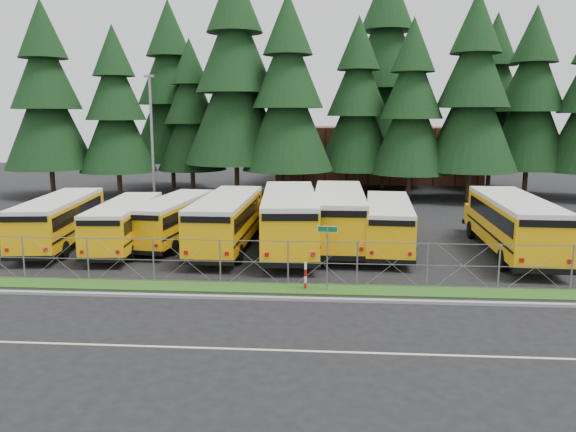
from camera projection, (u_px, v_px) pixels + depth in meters
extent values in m
plane|color=black|center=(312.00, 279.00, 25.55)|extent=(120.00, 120.00, 0.00)
cube|color=gray|center=(309.00, 299.00, 22.50)|extent=(50.00, 0.25, 0.12)
cube|color=#1B4413|center=(310.00, 289.00, 23.88)|extent=(50.00, 1.40, 0.06)
cube|color=beige|center=(303.00, 351.00, 17.70)|extent=(50.00, 0.12, 0.01)
cube|color=brown|center=(375.00, 154.00, 63.85)|extent=(22.00, 10.00, 6.00)
cylinder|color=gray|center=(327.00, 259.00, 23.45)|extent=(0.06, 0.06, 2.80)
cube|color=#0D5D27|center=(328.00, 229.00, 23.23)|extent=(0.80, 0.09, 0.22)
cube|color=white|center=(328.00, 229.00, 23.23)|extent=(0.84, 0.09, 0.26)
cube|color=#0D5D27|center=(327.00, 235.00, 23.27)|extent=(0.07, 0.55, 0.18)
cylinder|color=#B20C0C|center=(306.00, 276.00, 23.82)|extent=(0.11, 0.11, 1.20)
cylinder|color=gray|center=(152.00, 148.00, 40.56)|extent=(0.20, 0.20, 10.00)
cube|color=gray|center=(149.00, 76.00, 39.67)|extent=(0.70, 0.35, 0.18)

